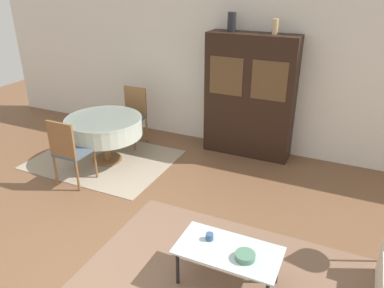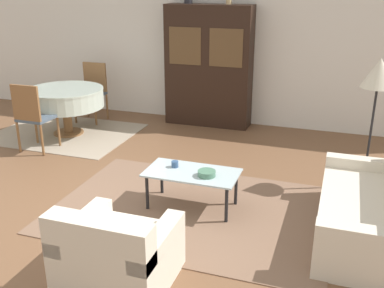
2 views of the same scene
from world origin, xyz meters
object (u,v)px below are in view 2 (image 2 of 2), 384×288
object	(u,v)px
floor_lamp	(379,78)
bowl	(207,173)
armchair	(117,254)
dining_chair_near	(32,114)
coffee_table	(192,176)
display_cabinet	(209,66)
cup	(175,164)
dining_chair_far	(93,88)
couch	(372,213)
dining_table	(65,98)

from	to	relation	value
floor_lamp	bowl	distance (m)	2.22
armchair	dining_chair_near	distance (m)	3.50
floor_lamp	bowl	bearing A→B (deg)	-143.43
armchair	coffee_table	size ratio (longest dim) A/B	0.86
coffee_table	display_cabinet	distance (m)	3.15
coffee_table	floor_lamp	distance (m)	2.36
display_cabinet	cup	distance (m)	3.03
dining_chair_near	dining_chair_far	xyz separation A→B (m)	(0.00, 1.66, 0.00)
bowl	couch	bearing A→B (deg)	0.76
couch	cup	bearing A→B (deg)	87.36
dining_chair_far	floor_lamp	xyz separation A→B (m)	(4.54, -1.39, 0.77)
bowl	armchair	bearing A→B (deg)	-103.38
couch	armchair	distance (m)	2.46
display_cabinet	floor_lamp	world-z (taller)	display_cabinet
cup	coffee_table	bearing A→B (deg)	-16.10
armchair	floor_lamp	bearing A→B (deg)	53.08
couch	dining_chair_far	bearing A→B (deg)	60.57
dining_chair_near	floor_lamp	bearing A→B (deg)	3.34
dining_chair_far	cup	distance (m)	3.53
armchair	coffee_table	distance (m)	1.47
couch	bowl	world-z (taller)	couch
couch	coffee_table	size ratio (longest dim) A/B	1.71
coffee_table	floor_lamp	size ratio (longest dim) A/B	0.64
dining_chair_near	dining_chair_far	size ratio (longest dim) A/B	1.00
dining_chair_near	couch	bearing A→B (deg)	-11.41
display_cabinet	cup	bearing A→B (deg)	-80.24
armchair	display_cabinet	world-z (taller)	display_cabinet
couch	dining_table	world-z (taller)	couch
armchair	dining_table	size ratio (longest dim) A/B	0.71
bowl	coffee_table	bearing A→B (deg)	163.62
couch	coffee_table	world-z (taller)	couch
armchair	dining_table	xyz separation A→B (m)	(-2.57, 3.18, 0.33)
dining_table	dining_chair_near	distance (m)	0.83
armchair	couch	bearing A→B (deg)	35.48
floor_lamp	dining_chair_far	bearing A→B (deg)	162.93
couch	dining_table	distance (m)	4.91
bowl	dining_table	bearing A→B (deg)	148.60
dining_chair_near	floor_lamp	world-z (taller)	floor_lamp
coffee_table	bowl	distance (m)	0.20
dining_chair_far	floor_lamp	bearing A→B (deg)	162.93
coffee_table	bowl	size ratio (longest dim) A/B	5.31
dining_table	dining_chair_far	world-z (taller)	dining_chair_far
dining_chair_far	cup	world-z (taller)	dining_chair_far
coffee_table	dining_table	xyz separation A→B (m)	(-2.73, 1.72, 0.22)
floor_lamp	cup	distance (m)	2.47
display_cabinet	dining_table	world-z (taller)	display_cabinet
cup	dining_chair_far	bearing A→B (deg)	135.18
armchair	bowl	xyz separation A→B (m)	(0.33, 1.41, 0.18)
cup	couch	bearing A→B (deg)	-2.64
dining_table	dining_chair_far	distance (m)	0.83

